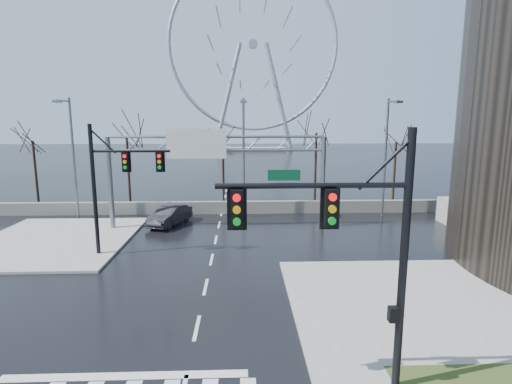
{
  "coord_description": "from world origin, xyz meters",
  "views": [
    {
      "loc": [
        1.84,
        -14.82,
        8.17
      ],
      "look_at": [
        2.68,
        8.45,
        4.0
      ],
      "focal_mm": 28.0,
      "sensor_mm": 36.0,
      "label": 1
    }
  ],
  "objects_px": {
    "sign_gantry": "(212,161)",
    "car": "(170,215)",
    "signal_mast_near": "(359,239)",
    "signal_mast_far": "(112,178)",
    "ferris_wheel": "(253,51)"
  },
  "relations": [
    {
      "from": "sign_gantry",
      "to": "car",
      "type": "distance_m",
      "value": 5.79
    },
    {
      "from": "car",
      "to": "sign_gantry",
      "type": "bearing_deg",
      "value": 1.21
    },
    {
      "from": "signal_mast_near",
      "to": "sign_gantry",
      "type": "xyz_separation_m",
      "value": [
        -5.52,
        19.0,
        0.31
      ]
    },
    {
      "from": "signal_mast_near",
      "to": "signal_mast_far",
      "type": "bearing_deg",
      "value": 130.26
    },
    {
      "from": "car",
      "to": "signal_mast_near",
      "type": "bearing_deg",
      "value": -44.98
    },
    {
      "from": "signal_mast_near",
      "to": "signal_mast_far",
      "type": "relative_size",
      "value": 1.0
    },
    {
      "from": "signal_mast_far",
      "to": "car",
      "type": "relative_size",
      "value": 1.72
    },
    {
      "from": "signal_mast_far",
      "to": "car",
      "type": "height_order",
      "value": "signal_mast_far"
    },
    {
      "from": "sign_gantry",
      "to": "ferris_wheel",
      "type": "distance_m",
      "value": 82.91
    },
    {
      "from": "signal_mast_far",
      "to": "signal_mast_near",
      "type": "bearing_deg",
      "value": -49.74
    },
    {
      "from": "signal_mast_near",
      "to": "sign_gantry",
      "type": "distance_m",
      "value": 19.79
    },
    {
      "from": "signal_mast_near",
      "to": "ferris_wheel",
      "type": "distance_m",
      "value": 101.29
    },
    {
      "from": "sign_gantry",
      "to": "signal_mast_far",
      "type": "bearing_deg",
      "value": -132.47
    },
    {
      "from": "signal_mast_near",
      "to": "ferris_wheel",
      "type": "relative_size",
      "value": 0.16
    },
    {
      "from": "signal_mast_far",
      "to": "sign_gantry",
      "type": "relative_size",
      "value": 0.49
    }
  ]
}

